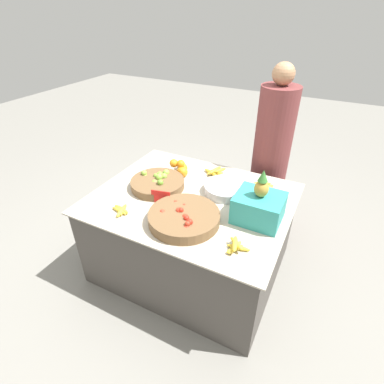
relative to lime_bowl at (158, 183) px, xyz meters
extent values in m
plane|color=gray|center=(0.31, -0.01, -0.74)|extent=(12.00, 12.00, 0.00)
cube|color=#4C4742|center=(0.31, -0.01, -0.39)|extent=(1.39, 1.13, 0.69)
cube|color=#BCB29E|center=(0.31, -0.01, -0.04)|extent=(1.45, 1.18, 0.01)
cylinder|color=brown|center=(0.00, 0.00, 0.00)|extent=(0.42, 0.42, 0.06)
sphere|color=#89BC42|center=(-0.14, 0.03, 0.04)|extent=(0.05, 0.05, 0.05)
sphere|color=#7AB238|center=(-0.02, 0.07, 0.03)|extent=(0.05, 0.05, 0.05)
sphere|color=#7AB238|center=(-0.05, -0.01, 0.00)|extent=(0.05, 0.05, 0.05)
sphere|color=#89BC42|center=(0.02, 0.06, 0.04)|extent=(0.05, 0.05, 0.05)
sphere|color=#7AB238|center=(0.08, -0.06, 0.00)|extent=(0.05, 0.05, 0.05)
sphere|color=#89BC42|center=(0.00, 0.13, 0.03)|extent=(0.05, 0.05, 0.05)
sphere|color=#7AB238|center=(-0.05, 0.06, 0.01)|extent=(0.05, 0.05, 0.05)
sphere|color=#6BA333|center=(-0.01, -0.13, -0.01)|extent=(0.05, 0.05, 0.05)
sphere|color=#7AB238|center=(-0.04, 0.05, 0.03)|extent=(0.04, 0.04, 0.04)
sphere|color=#7AB238|center=(-0.01, -0.02, 0.01)|extent=(0.05, 0.05, 0.05)
sphere|color=#6BA333|center=(0.05, -0.04, 0.04)|extent=(0.05, 0.05, 0.05)
sphere|color=#89BC42|center=(-0.14, 0.03, 0.02)|extent=(0.04, 0.04, 0.04)
sphere|color=#7AB238|center=(0.10, -0.07, -0.01)|extent=(0.04, 0.04, 0.04)
sphere|color=#89BC42|center=(0.00, 0.03, 0.04)|extent=(0.05, 0.05, 0.05)
cylinder|color=brown|center=(0.40, -0.30, 0.00)|extent=(0.48, 0.48, 0.07)
sphere|color=red|center=(0.48, -0.40, 0.02)|extent=(0.05, 0.05, 0.05)
sphere|color=red|center=(0.45, -0.35, 0.01)|extent=(0.04, 0.04, 0.04)
sphere|color=red|center=(0.26, -0.34, 0.03)|extent=(0.04, 0.04, 0.04)
sphere|color=red|center=(0.48, -0.37, 0.05)|extent=(0.04, 0.04, 0.04)
sphere|color=red|center=(0.35, -0.19, 0.01)|extent=(0.04, 0.04, 0.04)
sphere|color=red|center=(0.41, -0.30, 0.00)|extent=(0.05, 0.05, 0.05)
sphere|color=red|center=(0.43, -0.16, 0.02)|extent=(0.04, 0.04, 0.04)
sphere|color=red|center=(0.48, -0.40, 0.05)|extent=(0.04, 0.04, 0.04)
sphere|color=red|center=(0.28, -0.20, 0.02)|extent=(0.05, 0.05, 0.05)
sphere|color=red|center=(0.44, -0.34, 0.04)|extent=(0.04, 0.04, 0.04)
sphere|color=red|center=(0.40, -0.29, 0.00)|extent=(0.04, 0.04, 0.04)
sphere|color=red|center=(0.29, -0.26, 0.00)|extent=(0.04, 0.04, 0.04)
sphere|color=red|center=(0.42, -0.32, 0.03)|extent=(0.05, 0.05, 0.05)
sphere|color=red|center=(0.31, -0.17, 0.01)|extent=(0.04, 0.04, 0.04)
sphere|color=red|center=(0.36, -0.28, 0.04)|extent=(0.05, 0.05, 0.05)
sphere|color=red|center=(0.37, -0.29, 0.05)|extent=(0.04, 0.04, 0.04)
sphere|color=red|center=(0.35, -0.21, 0.02)|extent=(0.05, 0.05, 0.05)
sphere|color=orange|center=(0.06, 0.30, 0.00)|extent=(0.08, 0.08, 0.08)
sphere|color=orange|center=(0.03, 0.34, 0.00)|extent=(0.08, 0.08, 0.08)
sphere|color=orange|center=(0.08, 0.25, 0.00)|extent=(0.08, 0.08, 0.08)
sphere|color=orange|center=(0.10, 0.24, 0.01)|extent=(0.08, 0.08, 0.08)
sphere|color=orange|center=(0.05, 0.28, 0.05)|extent=(0.07, 0.07, 0.07)
sphere|color=orange|center=(-0.01, 0.27, 0.05)|extent=(0.07, 0.07, 0.07)
cylinder|color=silver|center=(0.51, 0.17, 0.00)|extent=(0.33, 0.33, 0.07)
cube|color=red|center=(0.14, -0.18, 0.02)|extent=(0.14, 0.04, 0.10)
cube|color=teal|center=(0.82, -0.04, 0.06)|extent=(0.31, 0.27, 0.19)
ellipsoid|color=#B28E38|center=(0.82, -0.04, 0.21)|extent=(0.09, 0.09, 0.11)
cone|color=#387A33|center=(0.82, -0.04, 0.30)|extent=(0.06, 0.06, 0.08)
ellipsoid|color=gold|center=(-0.04, -0.40, -0.02)|extent=(0.07, 0.15, 0.03)
ellipsoid|color=gold|center=(-0.05, -0.39, -0.02)|extent=(0.15, 0.06, 0.03)
ellipsoid|color=gold|center=(-0.06, -0.41, -0.02)|extent=(0.14, 0.05, 0.03)
ellipsoid|color=gold|center=(-0.05, -0.40, -0.02)|extent=(0.10, 0.10, 0.03)
ellipsoid|color=gold|center=(0.77, 0.35, -0.02)|extent=(0.15, 0.12, 0.04)
ellipsoid|color=gold|center=(0.74, 0.35, -0.02)|extent=(0.15, 0.10, 0.03)
ellipsoid|color=gold|center=(0.79, 0.36, -0.02)|extent=(0.09, 0.13, 0.04)
ellipsoid|color=gold|center=(0.74, 0.37, 0.00)|extent=(0.14, 0.08, 0.03)
ellipsoid|color=gold|center=(0.73, 0.36, 0.00)|extent=(0.11, 0.08, 0.03)
ellipsoid|color=gold|center=(0.32, 0.40, -0.02)|extent=(0.09, 0.13, 0.03)
ellipsoid|color=gold|center=(0.29, 0.38, -0.02)|extent=(0.16, 0.10, 0.03)
ellipsoid|color=gold|center=(0.30, 0.41, -0.02)|extent=(0.07, 0.16, 0.03)
ellipsoid|color=gold|center=(0.33, 0.40, -0.02)|extent=(0.13, 0.05, 0.04)
ellipsoid|color=gold|center=(0.36, 0.42, 0.00)|extent=(0.08, 0.11, 0.03)
ellipsoid|color=gold|center=(0.32, 0.40, 0.01)|extent=(0.07, 0.16, 0.03)
ellipsoid|color=gold|center=(0.81, -0.38, -0.02)|extent=(0.14, 0.05, 0.03)
ellipsoid|color=gold|center=(0.80, -0.40, -0.02)|extent=(0.09, 0.12, 0.03)
ellipsoid|color=gold|center=(0.79, -0.39, -0.02)|extent=(0.06, 0.14, 0.03)
ellipsoid|color=gold|center=(0.80, -0.38, 0.01)|extent=(0.12, 0.10, 0.03)
ellipsoid|color=gold|center=(0.79, -0.39, 0.01)|extent=(0.07, 0.14, 0.03)
cylinder|color=brown|center=(0.68, 0.83, -0.05)|extent=(0.33, 0.33, 1.38)
sphere|color=#A87A56|center=(0.68, 0.83, 0.73)|extent=(0.18, 0.18, 0.18)
camera|label=1|loc=(1.16, -1.67, 1.22)|focal=28.00mm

